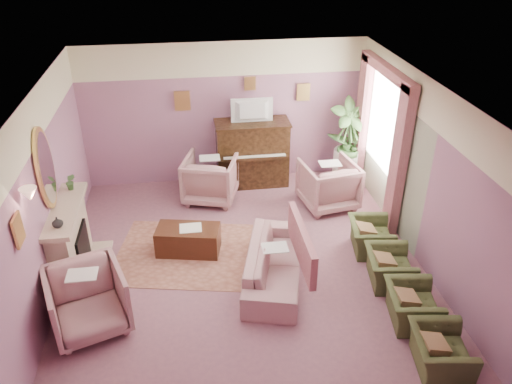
{
  "coord_description": "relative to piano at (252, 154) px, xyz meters",
  "views": [
    {
      "loc": [
        -0.71,
        -6.24,
        4.88
      ],
      "look_at": [
        0.25,
        0.4,
        1.08
      ],
      "focal_mm": 35.0,
      "sensor_mm": 36.0,
      "label": 1
    }
  ],
  "objects": [
    {
      "name": "floor",
      "position": [
        -0.5,
        -2.68,
        -0.65
      ],
      "size": [
        5.5,
        6.0,
        0.01
      ],
      "primitive_type": "cube",
      "color": "#865462",
      "rests_on": "ground"
    },
    {
      "name": "ceiling",
      "position": [
        -0.5,
        -2.68,
        2.15
      ],
      "size": [
        5.5,
        6.0,
        0.01
      ],
      "primitive_type": "cube",
      "color": "white",
      "rests_on": "wall_back"
    },
    {
      "name": "wall_back",
      "position": [
        -0.5,
        0.32,
        0.75
      ],
      "size": [
        5.5,
        0.02,
        2.8
      ],
      "primitive_type": "cube",
      "color": "slate",
      "rests_on": "floor"
    },
    {
      "name": "wall_front",
      "position": [
        -0.5,
        -5.68,
        0.75
      ],
      "size": [
        5.5,
        0.02,
        2.8
      ],
      "primitive_type": "cube",
      "color": "slate",
      "rests_on": "floor"
    },
    {
      "name": "wall_left",
      "position": [
        -3.25,
        -2.68,
        0.75
      ],
      "size": [
        0.02,
        6.0,
        2.8
      ],
      "primitive_type": "cube",
      "color": "slate",
      "rests_on": "floor"
    },
    {
      "name": "wall_right",
      "position": [
        2.25,
        -2.68,
        0.75
      ],
      "size": [
        0.02,
        6.0,
        2.8
      ],
      "primitive_type": "cube",
      "color": "slate",
      "rests_on": "floor"
    },
    {
      "name": "picture_rail_band",
      "position": [
        -0.5,
        0.31,
        1.82
      ],
      "size": [
        5.5,
        0.01,
        0.65
      ],
      "primitive_type": "cube",
      "color": "#F4F1C5",
      "rests_on": "wall_back"
    },
    {
      "name": "stripe_panel",
      "position": [
        2.23,
        -1.38,
        0.42
      ],
      "size": [
        0.01,
        3.0,
        2.15
      ],
      "primitive_type": "cube",
      "color": "#979E83",
      "rests_on": "wall_right"
    },
    {
      "name": "fireplace_surround",
      "position": [
        -3.09,
        -2.48,
        -0.1
      ],
      "size": [
        0.3,
        1.4,
        1.1
      ],
      "primitive_type": "cube",
      "color": "tan",
      "rests_on": "floor"
    },
    {
      "name": "fireplace_inset",
      "position": [
        -2.99,
        -2.48,
        -0.25
      ],
      "size": [
        0.18,
        0.72,
        0.68
      ],
      "primitive_type": "cube",
      "color": "black",
      "rests_on": "floor"
    },
    {
      "name": "fire_ember",
      "position": [
        -2.95,
        -2.48,
        -0.43
      ],
      "size": [
        0.06,
        0.54,
        0.1
      ],
      "primitive_type": "cube",
      "color": "orange",
      "rests_on": "floor"
    },
    {
      "name": "mantel_shelf",
      "position": [
        -3.06,
        -2.48,
        0.47
      ],
      "size": [
        0.4,
        1.55,
        0.07
      ],
      "primitive_type": "cube",
      "color": "tan",
      "rests_on": "fireplace_surround"
    },
    {
      "name": "hearth",
      "position": [
        -2.89,
        -2.48,
        -0.64
      ],
      "size": [
        0.55,
        1.5,
        0.02
      ],
      "primitive_type": "cube",
      "color": "tan",
      "rests_on": "floor"
    },
    {
      "name": "mirror_frame",
      "position": [
        -3.2,
        -2.48,
        1.15
      ],
      "size": [
        0.04,
        0.72,
        1.2
      ],
      "primitive_type": "ellipsoid",
      "color": "#E5BA5E",
      "rests_on": "wall_left"
    },
    {
      "name": "mirror_glass",
      "position": [
        -3.17,
        -2.48,
        1.15
      ],
      "size": [
        0.01,
        0.6,
        1.06
      ],
      "primitive_type": "ellipsoid",
      "color": "white",
      "rests_on": "wall_left"
    },
    {
      "name": "sconce_shade",
      "position": [
        -3.12,
        -3.53,
        1.33
      ],
      "size": [
        0.2,
        0.2,
        0.16
      ],
      "primitive_type": "cone",
      "color": "#F5B696",
      "rests_on": "wall_left"
    },
    {
      "name": "piano",
      "position": [
        0.0,
        0.0,
        0.0
      ],
      "size": [
        1.4,
        0.6,
        1.3
      ],
      "primitive_type": "cube",
      "color": "black",
      "rests_on": "floor"
    },
    {
      "name": "piano_keyshelf",
      "position": [
        -0.0,
        -0.35,
        0.07
      ],
      "size": [
        1.3,
        0.12,
        0.06
      ],
      "primitive_type": "cube",
      "color": "black",
      "rests_on": "piano"
    },
    {
      "name": "piano_keys",
      "position": [
        0.0,
        -0.35,
        0.11
      ],
      "size": [
        1.2,
        0.08,
        0.02
      ],
      "primitive_type": "cube",
      "color": "silver",
      "rests_on": "piano"
    },
    {
      "name": "piano_top",
      "position": [
        0.0,
        0.0,
        0.66
      ],
      "size": [
        1.45,
        0.65,
        0.04
      ],
      "primitive_type": "cube",
      "color": "black",
      "rests_on": "piano"
    },
    {
      "name": "television",
      "position": [
        0.0,
        -0.05,
        0.95
      ],
      "size": [
        0.8,
        0.12,
        0.48
      ],
      "primitive_type": "imported",
      "color": "black",
      "rests_on": "piano"
    },
    {
      "name": "print_back_left",
      "position": [
        -1.3,
        0.28,
        1.07
      ],
      "size": [
        0.3,
        0.03,
        0.38
      ],
      "primitive_type": "cube",
      "color": "#E5BA5E",
      "rests_on": "wall_back"
    },
    {
      "name": "print_back_right",
      "position": [
        1.05,
        0.28,
        1.13
      ],
      "size": [
        0.26,
        0.03,
        0.34
      ],
      "primitive_type": "cube",
      "color": "#E5BA5E",
      "rests_on": "wall_back"
    },
    {
      "name": "print_back_mid",
      "position": [
        0.0,
        0.28,
        1.35
      ],
      "size": [
        0.22,
        0.03,
        0.26
      ],
      "primitive_type": "cube",
      "color": "#E5BA5E",
      "rests_on": "wall_back"
    },
    {
      "name": "print_left_wall",
      "position": [
        -3.21,
        -3.88,
        1.07
      ],
      "size": [
        0.03,
        0.28,
        0.36
      ],
      "primitive_type": "cube",
      "color": "#E5BA5E",
      "rests_on": "wall_left"
    },
    {
      "name": "window_blind",
      "position": [
        2.2,
        -1.13,
        1.05
      ],
      "size": [
        0.03,
        1.4,
        1.8
      ],
      "primitive_type": "cube",
      "color": "beige",
      "rests_on": "wall_right"
    },
    {
      "name": "curtain_left",
      "position": [
        2.12,
        -2.05,
        0.65
      ],
      "size": [
        0.16,
        0.34,
        2.6
      ],
      "primitive_type": "cube",
      "color": "#9B555E",
      "rests_on": "floor"
    },
    {
      "name": "curtain_right",
      "position": [
        2.12,
        -0.21,
        0.65
      ],
      "size": [
        0.16,
        0.34,
        2.6
      ],
      "primitive_type": "cube",
      "color": "#9B555E",
      "rests_on": "floor"
    },
    {
      "name": "pelmet",
      "position": [
        2.12,
        -1.13,
        1.91
      ],
      "size": [
        0.16,
        2.2,
        0.16
      ],
      "primitive_type": "cube",
      "color": "#9B555E",
      "rests_on": "wall_right"
    },
    {
      "name": "mantel_plant",
      "position": [
        -3.05,
        -1.93,
        0.64
      ],
      "size": [
        0.16,
        0.16,
        0.28
      ],
      "primitive_type": "imported",
      "color": "#3F6C33",
      "rests_on": "mantel_shelf"
    },
    {
      "name": "mantel_vase",
      "position": [
        -3.05,
        -2.98,
        0.58
      ],
      "size": [
        0.16,
        0.16,
        0.16
      ],
      "primitive_type": "imported",
      "color": "#F4F1C5",
      "rests_on": "mantel_shelf"
    },
    {
      "name": "area_rug",
      "position": [
        -1.26,
        -2.27,
        -0.64
      ],
      "size": [
        2.81,
        2.26,
        0.01
      ],
      "primitive_type": "cube",
      "rotation": [
        0.0,
        0.0,
        -0.2
      ],
      "color": "#995F4D",
      "rests_on": "floor"
    },
    {
      "name": "coffee_table",
      "position": [
        -1.35,
        -2.19,
        -0.43
      ],
      "size": [
        1.08,
        0.7,
        0.45
      ],
      "primitive_type": "cube",
      "rotation": [
        0.0,
        0.0,
        -0.21
      ],
      "color": "#3B1D10",
      "rests_on": "floor"
    },
    {
      "name": "table_paper",
      "position": [
        -1.3,
        -2.19,
        -0.2
      ],
      "size": [
        0.35,
        0.28,
        0.01
      ],
      "primitive_type": "cube",
      "color": "white",
      "rests_on": "coffee_table"
    },
    {
      "name": "sofa",
      "position": [
        -0.09,
        -3.06,
        -0.25
      ],
      "size": [
        0.66,
        1.98,
        0.8
      ],
      "primitive_type": "imported",
      "color": "tan",
      "rests_on": "floor"
    },
    {
      "name": "sofa_throw",
      "position": [
        0.31,
        -3.06,
        -0.05
      ],
      "size": [
        0.1,
        1.5,
        0.55
      ],
      "primitive_type": "cube",
      "color": "#9B555E",
      "rests_on": "sofa"
    },
    {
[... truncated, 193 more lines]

